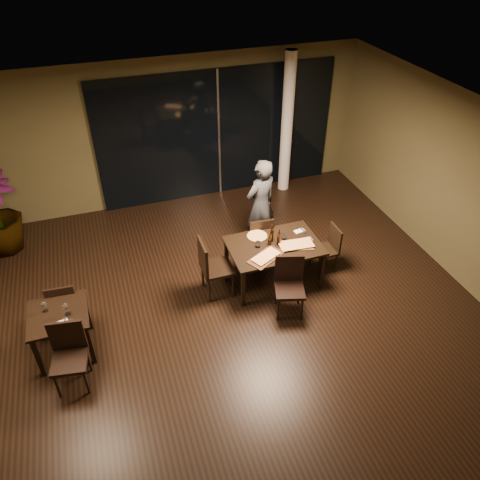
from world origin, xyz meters
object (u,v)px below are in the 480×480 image
object	(u,v)px
chair_main_far	(260,237)
bottle_a	(270,238)
diner	(261,205)
bottle_c	(272,233)
chair_main_right	(329,246)
chair_side_near	(69,352)
chair_main_left	(211,265)
main_table	(274,248)
bottle_b	(279,237)
side_table	(59,320)
chair_side_far	(64,303)
chair_main_near	(289,282)

from	to	relation	value
chair_main_far	bottle_a	world-z (taller)	bottle_a
diner	bottle_c	bearing A→B (deg)	60.13
chair_main_right	bottle_c	bearing A→B (deg)	-96.60
chair_main_right	diner	bearing A→B (deg)	-139.22
chair_side_near	diner	size ratio (longest dim) A/B	0.55
chair_main_right	bottle_a	size ratio (longest dim) A/B	3.00
chair_side_near	chair_main_left	bearing A→B (deg)	34.23
chair_main_far	bottle_a	bearing A→B (deg)	89.48
main_table	chair_main_far	bearing A→B (deg)	92.57
bottle_b	bottle_c	bearing A→B (deg)	122.71
main_table	chair_side_near	world-z (taller)	chair_side_near
side_table	bottle_a	size ratio (longest dim) A/B	2.86
chair_side_near	bottle_a	bearing A→B (deg)	27.11
side_table	diner	size ratio (longest dim) A/B	0.45
chair_side_near	bottle_b	bearing A→B (deg)	26.05
side_table	chair_side_near	xyz separation A→B (m)	(0.09, -0.55, -0.08)
bottle_a	bottle_c	size ratio (longest dim) A/B	0.87
main_table	diner	bearing A→B (deg)	82.08
chair_main_far	bottle_a	size ratio (longest dim) A/B	3.30
main_table	chair_side_far	distance (m)	3.36
bottle_a	side_table	bearing A→B (deg)	-171.23
chair_main_right	chair_main_near	bearing A→B (deg)	-56.38
main_table	bottle_c	size ratio (longest dim) A/B	4.66
chair_main_near	chair_main_far	bearing A→B (deg)	106.78
bottle_b	bottle_c	size ratio (longest dim) A/B	0.92
side_table	chair_side_far	distance (m)	0.50
main_table	bottle_c	distance (m)	0.26
bottle_b	main_table	bearing A→B (deg)	174.36
chair_main_near	bottle_a	world-z (taller)	bottle_a
side_table	chair_main_far	xyz separation A→B (m)	(3.37, 1.09, -0.11)
main_table	chair_side_far	size ratio (longest dim) A/B	1.70
chair_main_far	chair_side_far	size ratio (longest dim) A/B	1.04
chair_side_near	diner	bearing A→B (deg)	39.86
side_table	chair_main_left	size ratio (longest dim) A/B	0.75
chair_main_far	chair_main_right	distance (m)	1.21
main_table	bottle_c	world-z (taller)	bottle_c
main_table	chair_side_far	xyz separation A→B (m)	(-3.35, -0.02, -0.18)
side_table	bottle_a	distance (m)	3.37
chair_main_far	chair_main_near	xyz separation A→B (m)	(-0.00, -1.30, 0.02)
chair_main_near	chair_main_right	bearing A→B (deg)	50.80
side_table	chair_main_far	bearing A→B (deg)	17.88
chair_main_right	bottle_b	distance (m)	1.05
chair_side_near	diner	world-z (taller)	diner
main_table	chair_main_left	bearing A→B (deg)	179.47
bottle_b	chair_side_far	bearing A→B (deg)	-179.76
main_table	diner	distance (m)	1.05
chair_main_right	diner	distance (m)	1.41
chair_main_far	chair_main_right	size ratio (longest dim) A/B	1.10
chair_side_far	chair_side_near	bearing A→B (deg)	96.31
chair_main_left	bottle_c	xyz separation A→B (m)	(1.06, 0.11, 0.32)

